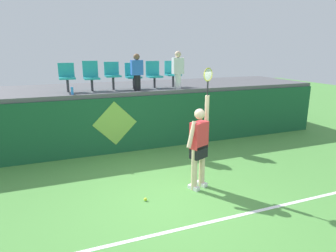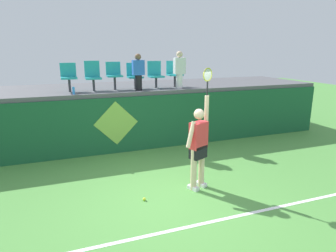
{
  "view_description": "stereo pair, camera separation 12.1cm",
  "coord_description": "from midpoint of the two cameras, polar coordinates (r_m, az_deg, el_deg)",
  "views": [
    {
      "loc": [
        -2.06,
        -5.08,
        2.96
      ],
      "look_at": [
        0.37,
        1.12,
        1.22
      ],
      "focal_mm": 31.88,
      "sensor_mm": 36.0,
      "label": 1
    },
    {
      "loc": [
        -1.95,
        -5.13,
        2.96
      ],
      "look_at": [
        0.37,
        1.12,
        1.22
      ],
      "focal_mm": 31.88,
      "sensor_mm": 36.0,
      "label": 2
    }
  ],
  "objects": [
    {
      "name": "water_bottle",
      "position": [
        8.5,
        -17.21,
        6.48
      ],
      "size": [
        0.07,
        0.07,
        0.21
      ],
      "primitive_type": "cylinder",
      "color": "#338CE5",
      "rests_on": "spectator_platform"
    },
    {
      "name": "stadium_chair_4",
      "position": [
        9.57,
        -2.08,
        10.0
      ],
      "size": [
        0.44,
        0.42,
        0.83
      ],
      "color": "#38383D",
      "rests_on": "spectator_platform"
    },
    {
      "name": "court_back_wall",
      "position": [
        8.82,
        -6.56,
        0.43
      ],
      "size": [
        13.46,
        0.2,
        1.63
      ],
      "primitive_type": "cube",
      "color": "#195633",
      "rests_on": "ground_plane"
    },
    {
      "name": "stadium_chair_1",
      "position": [
        9.15,
        -13.82,
        9.49
      ],
      "size": [
        0.44,
        0.42,
        0.86
      ],
      "color": "#38383D",
      "rests_on": "spectator_platform"
    },
    {
      "name": "stadium_chair_5",
      "position": [
        9.78,
        1.52,
        10.21
      ],
      "size": [
        0.44,
        0.42,
        0.83
      ],
      "color": "#38383D",
      "rests_on": "spectator_platform"
    },
    {
      "name": "stadium_chair_3",
      "position": [
        9.37,
        -6.05,
        9.75
      ],
      "size": [
        0.44,
        0.42,
        0.78
      ],
      "color": "#38383D",
      "rests_on": "spectator_platform"
    },
    {
      "name": "spectator_platform",
      "position": [
        10.03,
        -8.69,
        7.16
      ],
      "size": [
        13.46,
        2.96,
        0.12
      ],
      "primitive_type": "cube",
      "color": "#56565B",
      "rests_on": "court_back_wall"
    },
    {
      "name": "stadium_chair_0",
      "position": [
        9.09,
        -18.09,
        9.15
      ],
      "size": [
        0.44,
        0.42,
        0.81
      ],
      "color": "#38383D",
      "rests_on": "spectator_platform"
    },
    {
      "name": "stadium_chair_2",
      "position": [
        9.23,
        -9.9,
        9.81
      ],
      "size": [
        0.44,
        0.42,
        0.82
      ],
      "color": "#38383D",
      "rests_on": "spectator_platform"
    },
    {
      "name": "tennis_ball",
      "position": [
        6.16,
        -3.99,
        -13.77
      ],
      "size": [
        0.07,
        0.07,
        0.07
      ],
      "primitive_type": "sphere",
      "color": "#D1E533",
      "rests_on": "ground_plane"
    },
    {
      "name": "wall_signage_mount",
      "position": [
        8.86,
        -9.24,
        -5.1
      ],
      "size": [
        1.27,
        0.01,
        1.53
      ],
      "color": "#195633",
      "rests_on": "ground_plane"
    },
    {
      "name": "ground_plane",
      "position": [
        6.23,
        1.02,
        -13.74
      ],
      "size": [
        40.0,
        40.0,
        0.0
      ],
      "primitive_type": "plane",
      "color": "#519342"
    },
    {
      "name": "spectator_0",
      "position": [
        9.35,
        2.57,
        10.83
      ],
      "size": [
        0.34,
        0.2,
        1.14
      ],
      "color": "white",
      "rests_on": "spectator_platform"
    },
    {
      "name": "court_baseline_stripe",
      "position": [
        5.42,
        5.21,
        -18.52
      ],
      "size": [
        12.11,
        0.08,
        0.01
      ],
      "primitive_type": "cube",
      "color": "white",
      "rests_on": "ground_plane"
    },
    {
      "name": "spectator_1",
      "position": [
        8.91,
        -5.3,
        10.33
      ],
      "size": [
        0.34,
        0.2,
        1.07
      ],
      "color": "black",
      "rests_on": "spectator_platform"
    },
    {
      "name": "tennis_player",
      "position": [
        6.35,
        6.39,
        -3.48
      ],
      "size": [
        0.71,
        0.39,
        2.58
      ],
      "color": "white",
      "rests_on": "ground_plane"
    }
  ]
}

